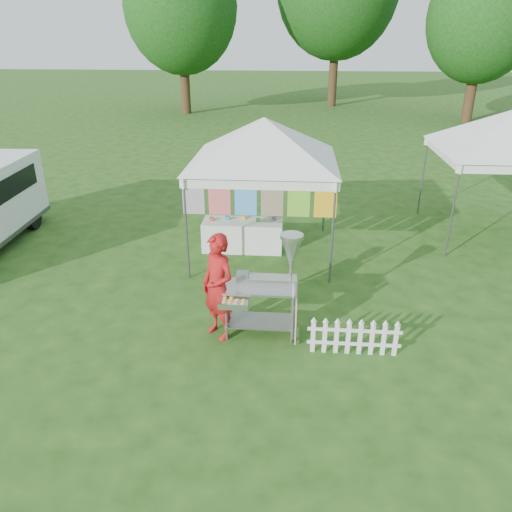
{
  "coord_description": "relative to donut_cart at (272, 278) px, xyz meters",
  "views": [
    {
      "loc": [
        0.64,
        -6.89,
        4.6
      ],
      "look_at": [
        0.04,
        0.82,
        1.1
      ],
      "focal_mm": 35.0,
      "sensor_mm": 36.0,
      "label": 1
    }
  ],
  "objects": [
    {
      "name": "tree_right",
      "position": [
        9.65,
        21.87,
        4.14
      ],
      "size": [
        5.6,
        5.6,
        8.42
      ],
      "color": "#382814",
      "rests_on": "ground"
    },
    {
      "name": "donut_cart",
      "position": [
        0.0,
        0.0,
        0.0
      ],
      "size": [
        1.28,
        0.86,
        1.77
      ],
      "rotation": [
        0.0,
        0.0,
        -0.0
      ],
      "color": "gray",
      "rests_on": "ground"
    },
    {
      "name": "ground",
      "position": [
        -0.35,
        -0.13,
        -1.04
      ],
      "size": [
        120.0,
        120.0,
        0.0
      ],
      "primitive_type": "plane",
      "color": "#204714",
      "rests_on": "ground"
    },
    {
      "name": "picket_fence",
      "position": [
        1.3,
        -0.45,
        -0.75
      ],
      "size": [
        1.44,
        0.03,
        0.56
      ],
      "rotation": [
        0.0,
        0.0,
        -0.01
      ],
      "color": "white",
      "rests_on": "ground"
    },
    {
      "name": "tree_left",
      "position": [
        -6.35,
        23.87,
        4.79
      ],
      "size": [
        6.4,
        6.4,
        9.53
      ],
      "color": "#382814",
      "rests_on": "ground"
    },
    {
      "name": "display_table",
      "position": [
        -0.83,
        3.5,
        -0.7
      ],
      "size": [
        1.8,
        0.7,
        0.68
      ],
      "primitive_type": "cube",
      "color": "white",
      "rests_on": "ground"
    },
    {
      "name": "vendor",
      "position": [
        -0.85,
        -0.09,
        -0.15
      ],
      "size": [
        0.77,
        0.75,
        1.78
      ],
      "primitive_type": "imported",
      "rotation": [
        0.0,
        0.0,
        -0.74
      ],
      "color": "#A91416",
      "rests_on": "ground"
    },
    {
      "name": "canopy_main",
      "position": [
        -0.35,
        3.37,
        1.95
      ],
      "size": [
        4.24,
        4.24,
        3.45
      ],
      "color": "#59595E",
      "rests_on": "ground"
    }
  ]
}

